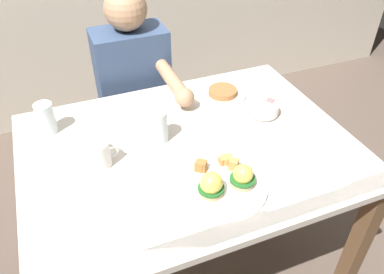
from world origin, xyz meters
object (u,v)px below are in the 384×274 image
at_px(dining_table, 189,168).
at_px(fork, 149,117).
at_px(coffee_mug, 99,153).
at_px(side_plate, 223,94).
at_px(water_glass_near, 158,128).
at_px(fruit_bowl, 264,109).
at_px(water_glass_far, 47,120).
at_px(eggs_benedict_plate, 225,183).
at_px(diner_person, 136,90).

height_order(dining_table, fork, fork).
relative_size(coffee_mug, side_plate, 0.56).
relative_size(coffee_mug, water_glass_near, 0.87).
distance_m(fruit_bowl, coffee_mug, 0.68).
bearing_deg(side_plate, water_glass_far, 178.64).
relative_size(dining_table, eggs_benedict_plate, 4.44).
xyz_separation_m(water_glass_far, side_plate, (0.73, -0.02, -0.04)).
relative_size(coffee_mug, diner_person, 0.10).
distance_m(water_glass_far, side_plate, 0.73).
bearing_deg(water_glass_near, side_plate, 28.33).
distance_m(dining_table, diner_person, 0.60).
bearing_deg(fork, water_glass_near, -91.67).
distance_m(dining_table, water_glass_near, 0.20).
distance_m(side_plate, diner_person, 0.47).
xyz_separation_m(fork, water_glass_near, (-0.00, -0.15, 0.05)).
distance_m(fruit_bowl, side_plate, 0.21).
xyz_separation_m(coffee_mug, water_glass_near, (0.23, 0.06, 0.01)).
bearing_deg(fruit_bowl, water_glass_near, -179.89).
bearing_deg(water_glass_far, side_plate, -1.36).
relative_size(eggs_benedict_plate, water_glass_near, 2.12).
xyz_separation_m(dining_table, fork, (-0.09, 0.23, 0.11)).
xyz_separation_m(dining_table, diner_person, (-0.05, 0.60, 0.02)).
distance_m(eggs_benedict_plate, diner_person, 0.85).
relative_size(coffee_mug, water_glass_far, 0.90).
bearing_deg(dining_table, fork, 110.59).
bearing_deg(fork, dining_table, -69.41).
relative_size(fruit_bowl, fork, 0.97).
xyz_separation_m(fork, water_glass_far, (-0.38, 0.05, 0.05)).
bearing_deg(eggs_benedict_plate, water_glass_far, 133.27).
relative_size(dining_table, diner_person, 1.05).
bearing_deg(eggs_benedict_plate, coffee_mug, 142.93).
distance_m(eggs_benedict_plate, side_plate, 0.56).
bearing_deg(water_glass_near, water_glass_far, 151.19).
bearing_deg(side_plate, coffee_mug, -157.06).
height_order(fork, side_plate, side_plate).
height_order(water_glass_near, side_plate, water_glass_near).
bearing_deg(fruit_bowl, dining_table, -167.69).
height_order(fruit_bowl, fork, fruit_bowl).
distance_m(fruit_bowl, water_glass_near, 0.45).
distance_m(dining_table, side_plate, 0.39).
distance_m(eggs_benedict_plate, coffee_mug, 0.44).
relative_size(dining_table, fruit_bowl, 10.00).
bearing_deg(water_glass_far, water_glass_near, -28.81).
bearing_deg(diner_person, fork, -96.28).
height_order(fruit_bowl, diner_person, diner_person).
xyz_separation_m(fruit_bowl, fork, (-0.44, 0.15, -0.03)).
distance_m(dining_table, water_glass_far, 0.57).
bearing_deg(eggs_benedict_plate, fruit_bowl, 44.27).
bearing_deg(dining_table, eggs_benedict_plate, -83.46).
xyz_separation_m(coffee_mug, fork, (0.23, 0.21, -0.05)).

